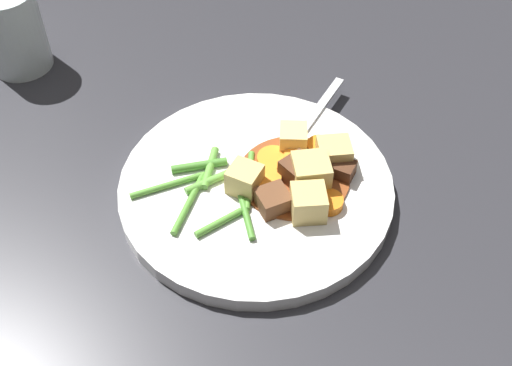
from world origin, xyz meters
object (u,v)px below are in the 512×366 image
Objects in this scene: dinner_plate at (256,189)px; carrot_slice_4 at (298,160)px; carrot_slice_2 at (329,202)px; potato_chunk_4 at (308,203)px; potato_chunk_0 at (334,154)px; meat_chunk_0 at (273,200)px; carrot_slice_0 at (267,180)px; carrot_slice_1 at (304,196)px; meat_chunk_1 at (298,171)px; meat_chunk_2 at (342,170)px; potato_chunk_1 at (311,173)px; potato_chunk_2 at (245,179)px; carrot_slice_5 at (273,160)px; water_glass at (13,30)px; carrot_slice_3 at (320,147)px; fork at (306,126)px; potato_chunk_3 at (293,139)px.

dinner_plate is 9.65× the size of carrot_slice_4.
carrot_slice_2 is 0.03m from potato_chunk_4.
carrot_slice_2 is at bearing -91.25° from potato_chunk_0.
carrot_slice_2 is at bearing 9.33° from meat_chunk_0.
carrot_slice_1 is at bearing -23.10° from carrot_slice_0.
meat_chunk_2 is at bearing 16.02° from meat_chunk_1.
potato_chunk_1 reaches higher than carrot_slice_0.
carrot_slice_2 is 0.94× the size of potato_chunk_2.
carrot_slice_2 is 0.06m from meat_chunk_0.
carrot_slice_5 is 0.05m from potato_chunk_1.
meat_chunk_0 is at bearing -31.47° from water_glass.
carrot_slice_3 is 0.10m from potato_chunk_2.
water_glass is at bearing 150.83° from dinner_plate.
carrot_slice_5 is 0.04m from meat_chunk_1.
water_glass is at bearing 148.78° from potato_chunk_2.
carrot_slice_3 is 0.03m from carrot_slice_4.
potato_chunk_1 is at bearing -17.14° from meat_chunk_1.
carrot_slice_0 is 0.97× the size of potato_chunk_2.
potato_chunk_4 is 0.13m from fork.
meat_chunk_1 is (0.01, -0.05, -0.00)m from potato_chunk_3.
potato_chunk_4 is 0.44m from water_glass.
carrot_slice_5 is at bearing 127.25° from carrot_slice_1.
carrot_slice_5 is (-0.03, -0.00, -0.00)m from carrot_slice_4.
meat_chunk_1 reaches higher than dinner_plate.
meat_chunk_0 is (-0.06, -0.01, 0.01)m from carrot_slice_2.
potato_chunk_0 is at bearing 88.75° from carrot_slice_2.
carrot_slice_4 is at bearing -133.37° from carrot_slice_3.
potato_chunk_3 is 0.97× the size of meat_chunk_1.
meat_chunk_2 is at bearing 38.50° from meat_chunk_0.
meat_chunk_2 reaches higher than carrot_slice_0.
carrot_slice_1 is (0.05, -0.02, 0.01)m from dinner_plate.
dinner_plate is 10.09× the size of carrot_slice_3.
carrot_slice_1 is at bearing -77.59° from carrot_slice_4.
carrot_slice_0 is 0.98× the size of carrot_slice_1.
potato_chunk_2 is 0.04m from meat_chunk_0.
potato_chunk_4 reaches higher than carrot_slice_0.
meat_chunk_2 is at bearing -21.12° from water_glass.
carrot_slice_0 is at bearing -163.90° from meat_chunk_1.
meat_chunk_2 reaches higher than carrot_slice_3.
meat_chunk_1 reaches higher than carrot_slice_5.
water_glass is (-0.40, 0.14, 0.02)m from potato_chunk_0.
potato_chunk_2 is 1.02× the size of meat_chunk_0.
meat_chunk_0 reaches higher than carrot_slice_0.
carrot_slice_2 reaches higher than carrot_slice_5.
carrot_slice_0 is at bearing -111.46° from potato_chunk_3.
potato_chunk_0 is 0.04m from potato_chunk_1.
potato_chunk_0 reaches higher than carrot_slice_2.
meat_chunk_2 is at bearing 16.05° from carrot_slice_0.
carrot_slice_4 is at bearing 168.19° from meat_chunk_2.
meat_chunk_0 is 0.08m from meat_chunk_2.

